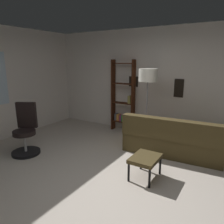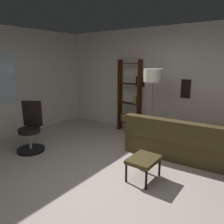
{
  "view_description": "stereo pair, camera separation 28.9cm",
  "coord_description": "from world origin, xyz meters",
  "px_view_note": "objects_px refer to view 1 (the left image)",
  "views": [
    {
      "loc": [
        -2.5,
        -1.66,
        1.87
      ],
      "look_at": [
        0.55,
        0.21,
        1.01
      ],
      "focal_mm": 34.8,
      "sensor_mm": 36.0,
      "label": 1
    },
    {
      "loc": [
        -2.34,
        -1.9,
        1.87
      ],
      "look_at": [
        0.55,
        0.21,
        1.01
      ],
      "focal_mm": 34.8,
      "sensor_mm": 36.0,
      "label": 2
    }
  ],
  "objects_px": {
    "couch": "(179,138)",
    "floor_lamp": "(148,79)",
    "office_chair": "(26,134)",
    "bookshelf": "(123,100)",
    "footstool": "(145,160)"
  },
  "relations": [
    {
      "from": "couch",
      "to": "floor_lamp",
      "type": "height_order",
      "value": "floor_lamp"
    },
    {
      "from": "couch",
      "to": "floor_lamp",
      "type": "xyz_separation_m",
      "value": [
        0.16,
        0.8,
        1.18
      ]
    },
    {
      "from": "office_chair",
      "to": "bookshelf",
      "type": "xyz_separation_m",
      "value": [
        2.32,
        -0.99,
        0.43
      ]
    },
    {
      "from": "office_chair",
      "to": "floor_lamp",
      "type": "height_order",
      "value": "floor_lamp"
    },
    {
      "from": "floor_lamp",
      "to": "bookshelf",
      "type": "bearing_deg",
      "value": 62.59
    },
    {
      "from": "couch",
      "to": "office_chair",
      "type": "xyz_separation_m",
      "value": [
        -1.72,
        2.64,
        0.12
      ]
    },
    {
      "from": "footstool",
      "to": "bookshelf",
      "type": "distance_m",
      "value": 2.5
    },
    {
      "from": "bookshelf",
      "to": "couch",
      "type": "bearing_deg",
      "value": -109.95
    },
    {
      "from": "bookshelf",
      "to": "floor_lamp",
      "type": "bearing_deg",
      "value": -117.41
    },
    {
      "from": "footstool",
      "to": "couch",
      "type": "bearing_deg",
      "value": -7.32
    },
    {
      "from": "bookshelf",
      "to": "floor_lamp",
      "type": "relative_size",
      "value": 1.12
    },
    {
      "from": "office_chair",
      "to": "couch",
      "type": "bearing_deg",
      "value": -56.94
    },
    {
      "from": "couch",
      "to": "footstool",
      "type": "bearing_deg",
      "value": 172.68
    },
    {
      "from": "footstool",
      "to": "office_chair",
      "type": "relative_size",
      "value": 0.51
    },
    {
      "from": "couch",
      "to": "bookshelf",
      "type": "height_order",
      "value": "bookshelf"
    }
  ]
}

